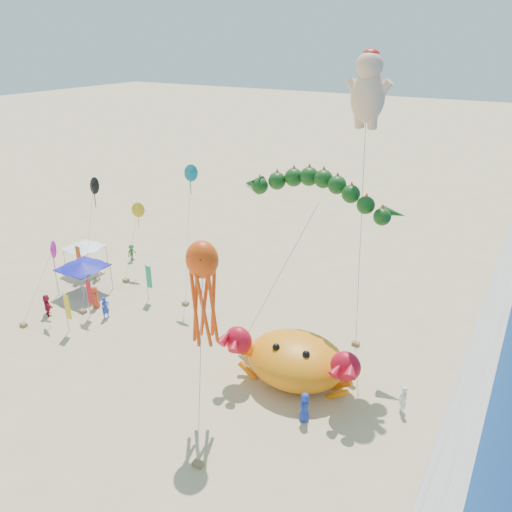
{
  "coord_description": "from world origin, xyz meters",
  "views": [
    {
      "loc": [
        12.97,
        -23.53,
        19.6
      ],
      "look_at": [
        -2.0,
        2.0,
        6.5
      ],
      "focal_mm": 35.0,
      "sensor_mm": 36.0,
      "label": 1
    }
  ],
  "objects_px": {
    "crab_inflatable": "(295,359)",
    "dragon_kite": "(317,195)",
    "canopy_blue": "(82,265)",
    "cherub_kite": "(368,88)",
    "octopus_kite": "(203,286)",
    "canopy_white": "(84,246)"
  },
  "relations": [
    {
      "from": "dragon_kite",
      "to": "canopy_white",
      "type": "relative_size",
      "value": 3.68
    },
    {
      "from": "crab_inflatable",
      "to": "dragon_kite",
      "type": "relative_size",
      "value": 0.73
    },
    {
      "from": "cherub_kite",
      "to": "octopus_kite",
      "type": "xyz_separation_m",
      "value": [
        -3.98,
        -11.6,
        -8.92
      ]
    },
    {
      "from": "cherub_kite",
      "to": "canopy_blue",
      "type": "distance_m",
      "value": 25.99
    },
    {
      "from": "crab_inflatable",
      "to": "octopus_kite",
      "type": "xyz_separation_m",
      "value": [
        -3.17,
        -4.65,
        6.25
      ]
    },
    {
      "from": "canopy_blue",
      "to": "canopy_white",
      "type": "height_order",
      "value": "same"
    },
    {
      "from": "cherub_kite",
      "to": "crab_inflatable",
      "type": "bearing_deg",
      "value": -96.69
    },
    {
      "from": "crab_inflatable",
      "to": "canopy_blue",
      "type": "xyz_separation_m",
      "value": [
        -20.23,
        1.73,
        0.83
      ]
    },
    {
      "from": "dragon_kite",
      "to": "octopus_kite",
      "type": "relative_size",
      "value": 1.11
    },
    {
      "from": "crab_inflatable",
      "to": "canopy_white",
      "type": "bearing_deg",
      "value": 168.56
    },
    {
      "from": "cherub_kite",
      "to": "canopy_blue",
      "type": "relative_size",
      "value": 5.24
    },
    {
      "from": "octopus_kite",
      "to": "cherub_kite",
      "type": "bearing_deg",
      "value": 71.05
    },
    {
      "from": "dragon_kite",
      "to": "canopy_blue",
      "type": "bearing_deg",
      "value": -168.27
    },
    {
      "from": "cherub_kite",
      "to": "canopy_blue",
      "type": "height_order",
      "value": "cherub_kite"
    },
    {
      "from": "cherub_kite",
      "to": "octopus_kite",
      "type": "height_order",
      "value": "cherub_kite"
    },
    {
      "from": "dragon_kite",
      "to": "canopy_blue",
      "type": "distance_m",
      "value": 20.65
    },
    {
      "from": "cherub_kite",
      "to": "dragon_kite",
      "type": "bearing_deg",
      "value": -150.22
    },
    {
      "from": "octopus_kite",
      "to": "canopy_blue",
      "type": "relative_size",
      "value": 2.85
    },
    {
      "from": "dragon_kite",
      "to": "crab_inflatable",
      "type": "bearing_deg",
      "value": -74.86
    },
    {
      "from": "crab_inflatable",
      "to": "cherub_kite",
      "type": "distance_m",
      "value": 16.71
    },
    {
      "from": "dragon_kite",
      "to": "canopy_blue",
      "type": "relative_size",
      "value": 3.16
    },
    {
      "from": "cherub_kite",
      "to": "octopus_kite",
      "type": "relative_size",
      "value": 1.84
    }
  ]
}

